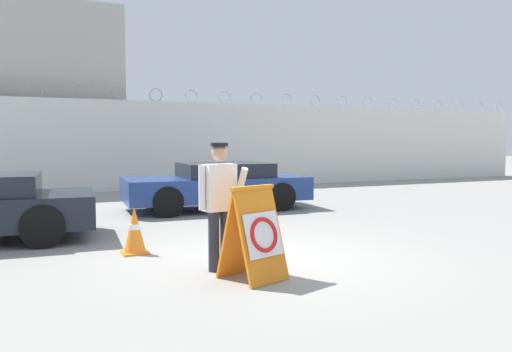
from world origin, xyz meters
name	(u,v)px	position (x,y,z in m)	size (l,w,h in m)	color
ground_plane	(275,257)	(0.00, 0.00, 0.00)	(90.00, 90.00, 0.00)	gray
perimeter_wall	(138,145)	(0.00, 11.15, 1.59)	(36.00, 0.30, 3.61)	silver
barricade_sign	(255,233)	(-0.75, -0.97, 0.60)	(0.85, 0.87, 1.20)	orange
security_guard	(220,200)	(-1.01, -0.38, 0.96)	(0.65, 0.37, 1.73)	#232838
traffic_cone_near	(135,231)	(-1.89, 1.12, 0.36)	(0.40, 0.40, 0.73)	orange
parked_car_rear_sedan	(218,185)	(0.95, 5.35, 0.62)	(4.66, 2.14, 1.19)	black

